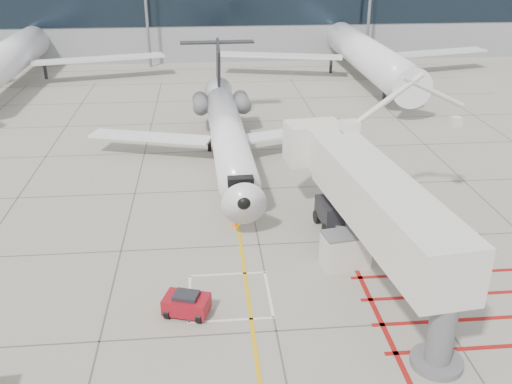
{
  "coord_description": "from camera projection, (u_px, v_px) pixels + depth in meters",
  "views": [
    {
      "loc": [
        -2.9,
        -25.0,
        16.69
      ],
      "look_at": [
        0.0,
        6.0,
        2.5
      ],
      "focal_mm": 40.0,
      "sensor_mm": 36.0,
      "label": 1
    }
  ],
  "objects": [
    {
      "name": "bg_aircraft_c",
      "position": [
        360.0,
        28.0,
        70.45
      ],
      "size": [
        35.5,
        39.45,
        11.83
      ],
      "primitive_type": null,
      "color": "silver",
      "rests_on": "ground_plane"
    },
    {
      "name": "pushback_tug",
      "position": [
        186.0,
        303.0,
        27.12
      ],
      "size": [
        2.41,
        1.9,
        1.23
      ],
      "primitive_type": null,
      "rotation": [
        0.0,
        0.0,
        -0.31
      ],
      "color": "maroon",
      "rests_on": "ground_plane"
    },
    {
      "name": "cone_side",
      "position": [
        234.0,
        222.0,
        35.47
      ],
      "size": [
        0.36,
        0.36,
        0.5
      ],
      "primitive_type": "cone",
      "color": "orange",
      "rests_on": "ground_plane"
    },
    {
      "name": "ground_power_unit",
      "position": [
        346.0,
        249.0,
        31.0
      ],
      "size": [
        2.7,
        1.84,
        1.98
      ],
      "primitive_type": null,
      "rotation": [
        0.0,
        0.0,
        0.16
      ],
      "color": "silver",
      "rests_on": "ground_plane"
    },
    {
      "name": "ground_plane",
      "position": [
        267.0,
        283.0,
        29.82
      ],
      "size": [
        260.0,
        260.0,
        0.0
      ],
      "primitive_type": "plane",
      "color": "#9E9889",
      "rests_on": "ground"
    },
    {
      "name": "jet_bridge",
      "position": [
        382.0,
        215.0,
        28.43
      ],
      "size": [
        11.27,
        20.11,
        7.67
      ],
      "primitive_type": null,
      "rotation": [
        0.0,
        0.0,
        0.12
      ],
      "color": "silver",
      "rests_on": "ground_plane"
    },
    {
      "name": "cone_nose",
      "position": [
        248.0,
        218.0,
        36.14
      ],
      "size": [
        0.32,
        0.32,
        0.45
      ],
      "primitive_type": "cone",
      "color": "#EA3E0C",
      "rests_on": "ground_plane"
    },
    {
      "name": "baggage_cart",
      "position": [
        354.0,
        232.0,
        33.44
      ],
      "size": [
        2.44,
        1.93,
        1.35
      ],
      "primitive_type": null,
      "rotation": [
        0.0,
        0.0,
        -0.31
      ],
      "color": "slate",
      "rests_on": "ground_plane"
    },
    {
      "name": "bg_aircraft_b",
      "position": [
        9.0,
        33.0,
        66.88
      ],
      "size": [
        35.63,
        39.59,
        11.88
      ],
      "primitive_type": null,
      "color": "silver",
      "rests_on": "ground_plane"
    },
    {
      "name": "regional_jet",
      "position": [
        230.0,
        125.0,
        41.96
      ],
      "size": [
        23.63,
        29.44,
        7.56
      ],
      "primitive_type": null,
      "rotation": [
        0.0,
        0.0,
        0.03
      ],
      "color": "white",
      "rests_on": "ground_plane"
    },
    {
      "name": "terminal_glass_band",
      "position": [
        295.0,
        2.0,
        78.04
      ],
      "size": [
        180.0,
        0.1,
        6.0
      ],
      "primitive_type": "cube",
      "color": "black",
      "rests_on": "ground_plane"
    }
  ]
}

